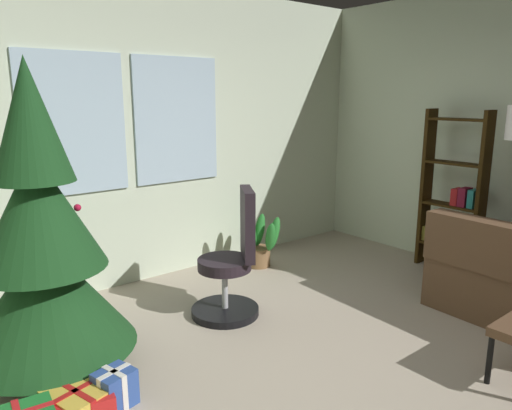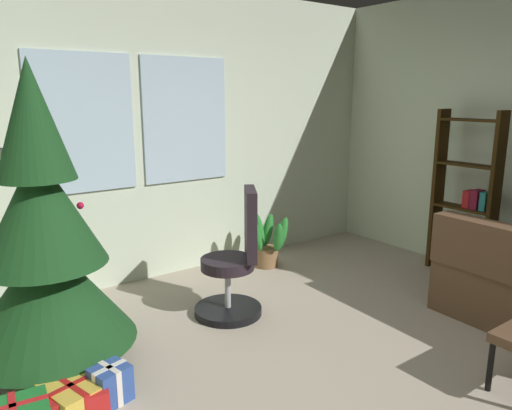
{
  "view_description": "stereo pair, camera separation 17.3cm",
  "coord_description": "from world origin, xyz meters",
  "px_view_note": "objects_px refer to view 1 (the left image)",
  "views": [
    {
      "loc": [
        -2.32,
        -1.59,
        1.79
      ],
      "look_at": [
        -0.23,
        0.95,
        1.04
      ],
      "focal_mm": 34.0,
      "sensor_mm": 36.0,
      "label": 1
    },
    {
      "loc": [
        -2.18,
        -1.7,
        1.79
      ],
      "look_at": [
        -0.23,
        0.95,
        1.04
      ],
      "focal_mm": 34.0,
      "sensor_mm": 36.0,
      "label": 2
    }
  ],
  "objects_px": {
    "gift_box_red": "(84,408)",
    "office_chair": "(232,268)",
    "gift_box_gold": "(76,405)",
    "bookshelf": "(453,201)",
    "holiday_tree": "(43,250)",
    "potted_plant": "(259,243)",
    "gift_box_blue": "(115,389)"
  },
  "relations": [
    {
      "from": "gift_box_blue",
      "to": "office_chair",
      "type": "xyz_separation_m",
      "value": [
        1.26,
        0.55,
        0.3
      ]
    },
    {
      "from": "holiday_tree",
      "to": "bookshelf",
      "type": "relative_size",
      "value": 1.5
    },
    {
      "from": "gift_box_red",
      "to": "potted_plant",
      "type": "relative_size",
      "value": 0.59
    },
    {
      "from": "gift_box_red",
      "to": "gift_box_gold",
      "type": "distance_m",
      "value": 0.05
    },
    {
      "from": "gift_box_red",
      "to": "office_chair",
      "type": "xyz_separation_m",
      "value": [
        1.46,
        0.56,
        0.33
      ]
    },
    {
      "from": "bookshelf",
      "to": "office_chair",
      "type": "bearing_deg",
      "value": 166.5
    },
    {
      "from": "holiday_tree",
      "to": "bookshelf",
      "type": "height_order",
      "value": "holiday_tree"
    },
    {
      "from": "gift_box_gold",
      "to": "potted_plant",
      "type": "relative_size",
      "value": 0.64
    },
    {
      "from": "gift_box_gold",
      "to": "office_chair",
      "type": "bearing_deg",
      "value": 19.28
    },
    {
      "from": "gift_box_gold",
      "to": "gift_box_blue",
      "type": "distance_m",
      "value": 0.22
    },
    {
      "from": "gift_box_gold",
      "to": "gift_box_blue",
      "type": "bearing_deg",
      "value": -7.12
    },
    {
      "from": "holiday_tree",
      "to": "potted_plant",
      "type": "height_order",
      "value": "holiday_tree"
    },
    {
      "from": "bookshelf",
      "to": "gift_box_blue",
      "type": "bearing_deg",
      "value": 179.59
    },
    {
      "from": "gift_box_gold",
      "to": "office_chair",
      "type": "xyz_separation_m",
      "value": [
        1.48,
        0.52,
        0.32
      ]
    },
    {
      "from": "potted_plant",
      "to": "bookshelf",
      "type": "bearing_deg",
      "value": -41.55
    },
    {
      "from": "gift_box_red",
      "to": "bookshelf",
      "type": "relative_size",
      "value": 0.22
    },
    {
      "from": "gift_box_red",
      "to": "gift_box_blue",
      "type": "relative_size",
      "value": 1.45
    },
    {
      "from": "gift_box_blue",
      "to": "potted_plant",
      "type": "xyz_separation_m",
      "value": [
        2.17,
        1.28,
        0.15
      ]
    },
    {
      "from": "bookshelf",
      "to": "potted_plant",
      "type": "height_order",
      "value": "bookshelf"
    },
    {
      "from": "holiday_tree",
      "to": "gift_box_red",
      "type": "height_order",
      "value": "holiday_tree"
    },
    {
      "from": "office_chair",
      "to": "potted_plant",
      "type": "relative_size",
      "value": 1.77
    },
    {
      "from": "gift_box_gold",
      "to": "office_chair",
      "type": "relative_size",
      "value": 0.36
    },
    {
      "from": "bookshelf",
      "to": "holiday_tree",
      "type": "bearing_deg",
      "value": 170.06
    },
    {
      "from": "gift_box_red",
      "to": "office_chair",
      "type": "distance_m",
      "value": 1.59
    },
    {
      "from": "holiday_tree",
      "to": "gift_box_red",
      "type": "distance_m",
      "value": 1.0
    },
    {
      "from": "gift_box_red",
      "to": "gift_box_gold",
      "type": "bearing_deg",
      "value": 120.11
    },
    {
      "from": "office_chair",
      "to": "gift_box_gold",
      "type": "bearing_deg",
      "value": -160.72
    },
    {
      "from": "potted_plant",
      "to": "holiday_tree",
      "type": "bearing_deg",
      "value": -164.48
    },
    {
      "from": "holiday_tree",
      "to": "gift_box_gold",
      "type": "xyz_separation_m",
      "value": [
        -0.07,
        -0.61,
        -0.74
      ]
    },
    {
      "from": "gift_box_gold",
      "to": "gift_box_red",
      "type": "bearing_deg",
      "value": -59.89
    },
    {
      "from": "gift_box_gold",
      "to": "gift_box_blue",
      "type": "xyz_separation_m",
      "value": [
        0.22,
        -0.03,
        0.02
      ]
    },
    {
      "from": "holiday_tree",
      "to": "gift_box_red",
      "type": "bearing_deg",
      "value": -93.47
    }
  ]
}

